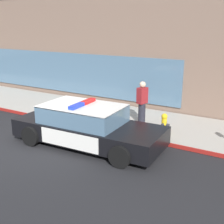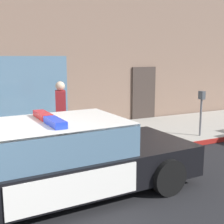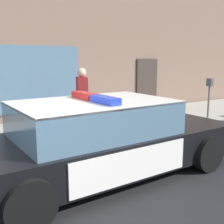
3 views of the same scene
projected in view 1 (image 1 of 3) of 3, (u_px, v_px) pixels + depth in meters
The scene contains 7 objects.
ground at pixel (30, 142), 10.34m from camera, with size 48.00×48.00×0.00m, color black.
sidewalk at pixel (92, 113), 13.46m from camera, with size 48.00×3.41×0.15m, color #A39E93.
curb_red_paint at pixel (68, 123), 12.05m from camera, with size 28.80×0.04×0.14m, color maroon.
storefront_building at pixel (135, 22), 17.79m from camera, with size 25.17×8.75×8.15m.
police_cruiser at pixel (87, 126), 9.94m from camera, with size 5.19×2.30×1.49m.
fire_hydrant at pixel (164, 123), 10.72m from camera, with size 0.34×0.39×0.73m.
pedestrian_on_sidewalk at pixel (142, 103), 11.51m from camera, with size 0.36×0.46×1.71m.
Camera 1 is at (7.38, -6.77, 3.99)m, focal length 47.44 mm.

